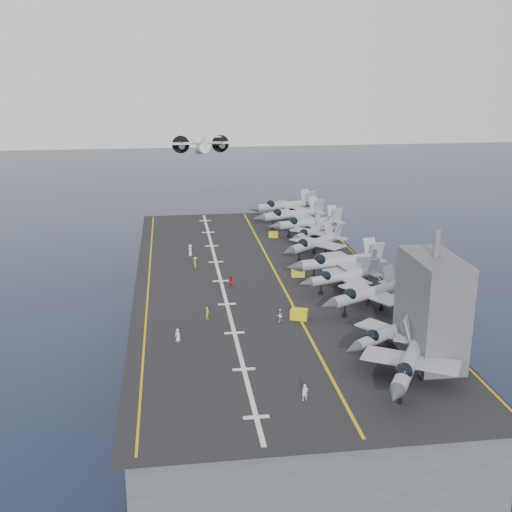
{
  "coord_description": "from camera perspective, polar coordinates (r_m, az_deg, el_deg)",
  "views": [
    {
      "loc": [
        -13.3,
        -93.08,
        42.41
      ],
      "look_at": [
        0.0,
        4.0,
        13.0
      ],
      "focal_mm": 45.0,
      "sensor_mm": 36.0,
      "label": 1
    }
  ],
  "objects": [
    {
      "name": "fighter_jet_3",
      "position": [
        94.65,
        7.71,
        -1.75
      ],
      "size": [
        15.28,
        12.55,
        4.57
      ],
      "primitive_type": null,
      "color": "#8D949B",
      "rests_on": "flight_deck"
    },
    {
      "name": "tow_cart_c",
      "position": [
        123.39,
        1.55,
        1.92
      ],
      "size": [
        1.96,
        1.47,
        1.06
      ],
      "primitive_type": null,
      "color": "gold",
      "rests_on": "flight_deck"
    },
    {
      "name": "crew_5",
      "position": [
        111.77,
        -5.86,
        0.52
      ],
      "size": [
        1.11,
        1.39,
        2.03
      ],
      "primitive_type": "imported",
      "color": "silver",
      "rests_on": "flight_deck"
    },
    {
      "name": "ground",
      "position": [
        103.15,
        0.3,
        -7.57
      ],
      "size": [
        500.0,
        500.0,
        0.0
      ],
      "primitive_type": "plane",
      "color": "#142135",
      "rests_on": "ground"
    },
    {
      "name": "tow_cart_a",
      "position": [
        84.23,
        3.85,
        -5.18
      ],
      "size": [
        2.57,
        2.13,
        1.32
      ],
      "primitive_type": null,
      "color": "gold",
      "rests_on": "flight_deck"
    },
    {
      "name": "island_superstructure",
      "position": [
        73.36,
        15.43,
        -3.44
      ],
      "size": [
        5.0,
        10.0,
        15.0
      ],
      "primitive_type": null,
      "color": "#56595E",
      "rests_on": "flight_deck"
    },
    {
      "name": "crew_6",
      "position": [
        64.97,
        4.38,
        -12.0
      ],
      "size": [
        1.05,
        0.73,
        1.71
      ],
      "primitive_type": "imported",
      "color": "silver",
      "rests_on": "flight_deck"
    },
    {
      "name": "tow_cart_b",
      "position": [
        100.8,
        3.74,
        -1.48
      ],
      "size": [
        2.15,
        1.5,
        1.22
      ],
      "primitive_type": null,
      "color": "yellow",
      "rests_on": "flight_deck"
    },
    {
      "name": "fighter_jet_6",
      "position": [
        119.17,
        4.93,
        2.18
      ],
      "size": [
        15.04,
        15.47,
        4.51
      ],
      "primitive_type": null,
      "color": "gray",
      "rests_on": "flight_deck"
    },
    {
      "name": "crew_7",
      "position": [
        83.06,
        2.11,
        -5.3
      ],
      "size": [
        1.28,
        1.1,
        1.81
      ],
      "primitive_type": "imported",
      "color": "silver",
      "rests_on": "flight_deck"
    },
    {
      "name": "landing_centerline",
      "position": [
        98.7,
        -3.14,
        -2.23
      ],
      "size": [
        0.5,
        90.0,
        0.02
      ],
      "primitive_type": "cube",
      "color": "silver",
      "rests_on": "flight_deck"
    },
    {
      "name": "transport_plane",
      "position": [
        147.98,
        -4.84,
        9.46
      ],
      "size": [
        23.02,
        16.27,
        5.28
      ],
      "primitive_type": null,
      "color": "silver"
    },
    {
      "name": "hull",
      "position": [
        101.2,
        0.31,
        -4.99
      ],
      "size": [
        36.0,
        90.0,
        10.0
      ],
      "primitive_type": "cube",
      "color": "#56595E",
      "rests_on": "ground"
    },
    {
      "name": "deck_edge_stbd",
      "position": [
        103.44,
        10.52,
        -1.6
      ],
      "size": [
        0.25,
        90.0,
        0.02
      ],
      "primitive_type": "cube",
      "color": "gold",
      "rests_on": "flight_deck"
    },
    {
      "name": "fighter_jet_1",
      "position": [
        76.19,
        11.64,
        -6.64
      ],
      "size": [
        15.71,
        14.59,
        4.54
      ],
      "primitive_type": null,
      "color": "#979FA8",
      "rests_on": "flight_deck"
    },
    {
      "name": "fighter_jet_9",
      "position": [
        139.44,
        2.59,
        4.57
      ],
      "size": [
        18.16,
        14.77,
        5.46
      ],
      "primitive_type": null,
      "color": "#919AA1",
      "rests_on": "flight_deck"
    },
    {
      "name": "fighter_jet_7",
      "position": [
        124.66,
        4.75,
        3.02
      ],
      "size": [
        17.0,
        13.17,
        5.26
      ],
      "primitive_type": null,
      "color": "#969EA6",
      "rests_on": "flight_deck"
    },
    {
      "name": "fighter_jet_4",
      "position": [
        100.24,
        7.5,
        -0.4
      ],
      "size": [
        17.81,
        13.7,
        5.54
      ],
      "primitive_type": null,
      "color": "#969EA7",
      "rests_on": "flight_deck"
    },
    {
      "name": "fighter_jet_8",
      "position": [
        131.29,
        3.25,
        3.79
      ],
      "size": [
        18.16,
        14.77,
        5.46
      ],
      "primitive_type": null,
      "color": "#919AA1",
      "rests_on": "flight_deck"
    },
    {
      "name": "flight_deck",
      "position": [
        99.39,
        0.31,
        -2.2
      ],
      "size": [
        38.0,
        92.0,
        0.4
      ],
      "primitive_type": "cube",
      "color": "black",
      "rests_on": "hull"
    },
    {
      "name": "fighter_jet_2",
      "position": [
        87.54,
        9.89,
        -3.22
      ],
      "size": [
        17.53,
        15.51,
        5.09
      ],
      "primitive_type": null,
      "color": "gray",
      "rests_on": "flight_deck"
    },
    {
      "name": "fighter_jet_0",
      "position": [
        68.8,
        13.49,
        -9.09
      ],
      "size": [
        16.33,
        18.08,
        5.23
      ],
      "primitive_type": null,
      "color": "gray",
      "rests_on": "flight_deck"
    },
    {
      "name": "crew_2",
      "position": [
        95.37,
        -2.26,
        -2.32
      ],
      "size": [
        1.31,
        1.34,
        1.88
      ],
      "primitive_type": "imported",
      "color": "#B21919",
      "rests_on": "flight_deck"
    },
    {
      "name": "crew_0",
      "position": [
        78.05,
        -6.96,
        -6.99
      ],
      "size": [
        1.13,
        1.14,
        1.61
      ],
      "primitive_type": "imported",
      "color": "silver",
      "rests_on": "flight_deck"
    },
    {
      "name": "crew_3",
      "position": [
        105.36,
        -5.41,
        -0.55
      ],
      "size": [
        0.72,
        1.07,
        1.77
      ],
      "primitive_type": "imported",
      "color": "yellow",
      "rests_on": "flight_deck"
    },
    {
      "name": "foul_line",
      "position": [
        99.77,
        2.02,
        -2.01
      ],
      "size": [
        0.35,
        90.0,
        0.02
      ],
      "primitive_type": "cube",
      "color": "gold",
      "rests_on": "flight_deck"
    },
    {
      "name": "fighter_jet_5",
      "position": [
        110.71,
        5.25,
        1.22
      ],
      "size": [
        17.81,
        17.15,
        5.17
      ],
      "primitive_type": null,
      "color": "#98A1A8",
      "rests_on": "flight_deck"
    },
    {
      "name": "deck_edge_port",
      "position": [
        98.5,
        -9.53,
        -2.49
      ],
      "size": [
        0.25,
        90.0,
        0.02
      ],
      "primitive_type": "cube",
      "color": "gold",
      "rests_on": "flight_deck"
    },
    {
      "name": "crew_1",
      "position": [
        83.99,
        -4.34,
        -5.11
      ],
      "size": [
        1.1,
        1.25,
        1.74
      ],
      "primitive_type": "imported",
      "color": "yellow",
      "rests_on": "flight_deck"
    }
  ]
}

